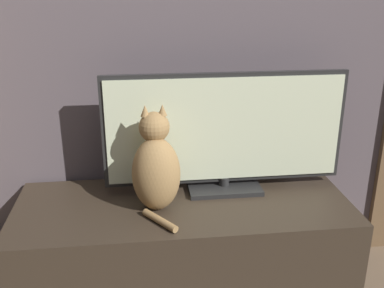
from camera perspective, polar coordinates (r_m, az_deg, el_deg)
The scene contains 3 objects.
tv_stand at distance 2.02m, azimuth -1.06°, elevation -13.44°, with size 1.40×0.56×0.48m.
tv at distance 1.92m, azimuth 4.24°, elevation 1.39°, with size 1.04×0.19×0.52m.
cat at distance 1.79m, azimuth -4.60°, elevation -3.01°, with size 0.20×0.31×0.43m.
Camera 1 is at (-0.17, -0.77, 1.37)m, focal length 42.00 mm.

